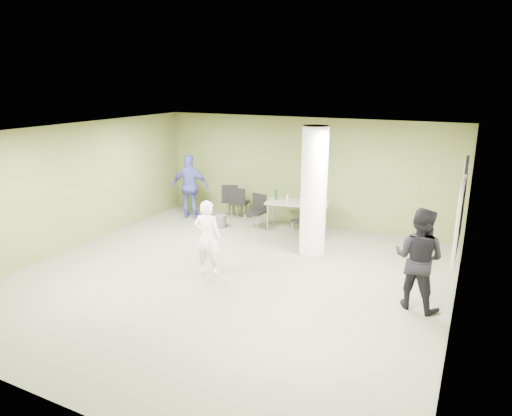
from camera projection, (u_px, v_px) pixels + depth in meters
The scene contains 17 objects.
floor at pixel (228, 278), 8.85m from camera, with size 8.00×8.00×0.00m, color #4B4B3B.
ceiling at pixel (225, 133), 8.09m from camera, with size 8.00×8.00×0.00m, color white.
wall_back at pixel (303, 171), 11.92m from camera, with size 8.00×0.02×2.80m, color #4F592A.
wall_left at pixel (71, 187), 10.17m from camera, with size 0.02×8.00×2.80m, color #4F592A.
wall_right_cream at pixel (461, 241), 6.76m from camera, with size 0.02×8.00×2.80m, color beige.
column at pixel (314, 192), 9.77m from camera, with size 0.56×0.56×2.80m, color silver.
whiteboard at pixel (460, 214), 7.80m from camera, with size 0.05×2.30×1.30m.
wall_clock at pixel (467, 165), 7.57m from camera, with size 0.06×0.32×0.32m.
folding_table at pixel (296, 204), 11.51m from camera, with size 1.65×0.96×0.99m.
wastebasket at pixel (221, 221), 11.86m from camera, with size 0.28×0.28×0.32m, color #4C4C4C.
chair_back_left at pixel (231, 198), 12.59m from camera, with size 0.61×0.61×0.96m.
chair_back_right at pixel (239, 201), 12.50m from camera, with size 0.51×0.51×0.89m.
chair_table_left at pixel (257, 208), 11.76m from camera, with size 0.49×0.49×0.88m.
chair_table_right at pixel (306, 217), 11.02m from camera, with size 0.57×0.57×0.89m.
woman_white at pixel (207, 238), 8.88m from camera, with size 0.55×0.36×1.50m, color white.
man_black at pixel (419, 259), 7.50m from camera, with size 0.85×0.66×1.74m, color black.
man_blue at pixel (190, 187), 12.49m from camera, with size 1.04×0.43×1.77m, color #3A4091.
Camera 1 is at (4.10, -7.06, 3.71)m, focal length 32.00 mm.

